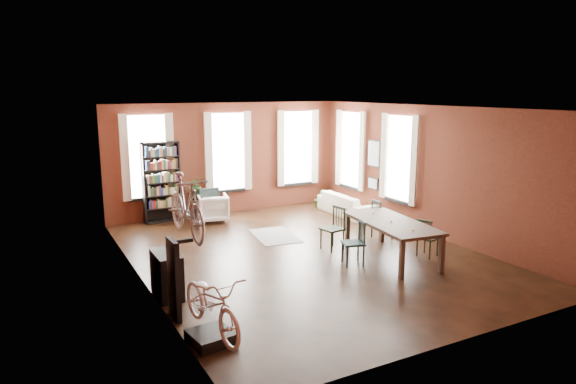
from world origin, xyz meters
TOP-DOWN VIEW (x-y plane):
  - room at (0.25, 0.62)m, footprint 9.00×9.04m
  - dining_table at (1.50, -1.12)m, footprint 1.38×2.53m
  - dining_chair_a at (0.56, -1.04)m, footprint 0.54×0.54m
  - dining_chair_b at (0.75, 0.02)m, footprint 0.51×0.51m
  - dining_chair_c at (2.31, -1.36)m, footprint 0.48×0.48m
  - dining_chair_d at (2.29, 0.18)m, footprint 0.48×0.48m
  - bookshelf at (-2.00, 4.30)m, footprint 1.00×0.32m
  - white_armchair at (-0.77, 3.69)m, footprint 0.94×0.90m
  - cream_sofa at (2.95, 2.60)m, footprint 0.61×2.08m
  - striped_rug at (0.07, 1.59)m, footprint 1.17×1.65m
  - bike_trainer at (-3.18, -2.85)m, footprint 0.66×0.66m
  - bike_wall_rack at (-3.40, -1.80)m, footprint 0.16×0.60m
  - console_table at (-3.28, -0.90)m, footprint 0.40×0.80m
  - plant_stand at (-1.03, 4.19)m, footprint 0.43×0.43m
  - plant_by_sofa at (2.66, 3.70)m, footprint 0.36×0.61m
  - plant_small at (2.73, 0.02)m, footprint 0.46×0.43m
  - bicycle_floor at (-3.16, -2.89)m, footprint 0.68×0.95m
  - bicycle_hung at (-3.15, -1.80)m, footprint 0.47×1.00m
  - plant_on_stand at (-1.07, 4.20)m, footprint 0.55×0.59m

SIDE VIEW (x-z plane):
  - striped_rug at x=0.07m, z-range 0.00..0.01m
  - plant_small at x=2.73m, z-range 0.00..0.15m
  - bike_trainer at x=-3.18m, z-range 0.00..0.17m
  - plant_by_sofa at x=2.66m, z-range 0.00..0.26m
  - plant_stand at x=-1.03m, z-range 0.00..0.68m
  - console_table at x=-3.28m, z-range 0.00..0.80m
  - cream_sofa at x=2.95m, z-range 0.00..0.81m
  - white_armchair at x=-0.77m, z-range 0.00..0.82m
  - dining_table at x=1.50m, z-range 0.00..0.82m
  - dining_chair_c at x=2.31m, z-range 0.00..0.84m
  - dining_chair_a at x=0.56m, z-range 0.00..0.93m
  - dining_chair_d at x=2.29m, z-range 0.00..0.95m
  - dining_chair_b at x=0.75m, z-range 0.00..0.97m
  - bike_wall_rack at x=-3.40m, z-range 0.00..1.30m
  - plant_on_stand at x=-1.07m, z-range 0.68..1.09m
  - bicycle_floor at x=-3.16m, z-range 0.17..1.89m
  - bookshelf at x=-2.00m, z-range 0.00..2.20m
  - bicycle_hung at x=-3.15m, z-range 1.30..2.96m
  - room at x=0.25m, z-range 0.53..3.75m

